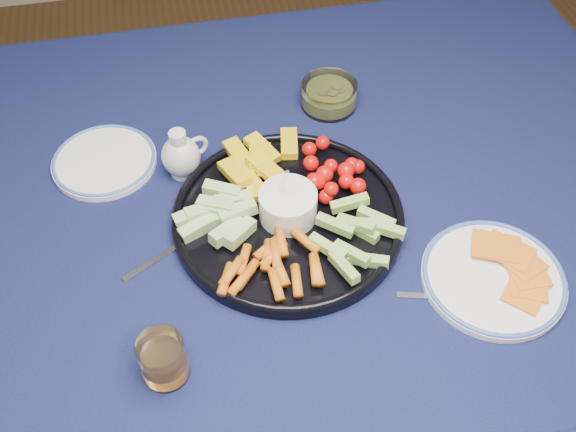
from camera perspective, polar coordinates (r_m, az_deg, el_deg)
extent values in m
plane|color=brown|center=(1.77, -3.21, -14.14)|extent=(4.00, 4.00, 0.00)
cylinder|color=#52371B|center=(1.89, 16.12, 6.71)|extent=(0.07, 0.07, 0.70)
cube|color=#52371B|center=(1.17, -4.72, 1.62)|extent=(1.60, 1.00, 0.04)
cube|color=#0D1635|center=(1.15, -4.80, 2.38)|extent=(1.66, 1.06, 0.01)
cube|color=#0D1635|center=(1.64, -7.35, 12.26)|extent=(1.66, 0.01, 0.30)
cylinder|color=black|center=(1.09, 0.00, -0.23)|extent=(0.39, 0.39, 0.02)
torus|color=black|center=(1.08, 0.00, 0.22)|extent=(0.39, 0.39, 0.02)
cylinder|color=white|center=(1.06, 0.00, 0.97)|extent=(0.10, 0.10, 0.05)
cylinder|color=white|center=(1.04, 0.00, 1.75)|extent=(0.08, 0.08, 0.01)
cylinder|color=silver|center=(1.18, -9.27, 4.02)|extent=(0.05, 0.05, 0.01)
ellipsoid|color=silver|center=(1.16, -9.49, 5.25)|extent=(0.07, 0.07, 0.08)
cylinder|color=silver|center=(1.13, -9.76, 6.73)|extent=(0.03, 0.03, 0.03)
torus|color=silver|center=(1.16, -8.10, 6.16)|extent=(0.04, 0.02, 0.04)
torus|color=#4368BD|center=(1.14, -9.66, 6.22)|extent=(0.04, 0.04, 0.00)
cylinder|color=white|center=(1.29, 3.68, 10.70)|extent=(0.11, 0.11, 0.05)
cylinder|color=olive|center=(1.30, 3.66, 10.38)|extent=(0.09, 0.09, 0.03)
cylinder|color=white|center=(1.06, 17.75, -5.28)|extent=(0.23, 0.23, 0.01)
torus|color=#4368BD|center=(1.06, 17.84, -5.06)|extent=(0.22, 0.22, 0.01)
cylinder|color=white|center=(0.92, -11.04, -12.38)|extent=(0.07, 0.07, 0.08)
cylinder|color=orange|center=(0.94, -10.88, -12.87)|extent=(0.06, 0.06, 0.04)
cube|color=silver|center=(1.06, -11.22, -3.58)|extent=(0.13, 0.08, 0.00)
cube|color=silver|center=(1.09, -7.69, -1.37)|extent=(0.04, 0.04, 0.00)
cube|color=silver|center=(1.03, 13.37, -7.03)|extent=(0.13, 0.04, 0.00)
cube|color=silver|center=(1.04, 17.51, -7.09)|extent=(0.04, 0.03, 0.00)
cylinder|color=white|center=(1.23, -15.99, 4.66)|extent=(0.19, 0.19, 0.01)
torus|color=#4368BD|center=(1.22, -16.06, 4.88)|extent=(0.19, 0.19, 0.01)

